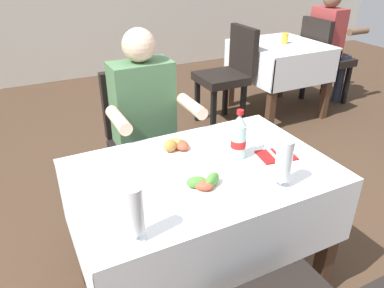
{
  "coord_description": "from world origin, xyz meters",
  "views": [
    {
      "loc": [
        -0.72,
        -1.35,
        1.65
      ],
      "look_at": [
        -0.03,
        0.02,
        0.84
      ],
      "focal_mm": 34.95,
      "sensor_mm": 36.0,
      "label": 1
    }
  ],
  "objects_px": {
    "beer_glass_left": "(283,164)",
    "background_dining_table": "(279,62)",
    "cola_bottle_primary": "(239,138)",
    "background_table_tumbler": "(285,38)",
    "plate_far_diner": "(173,148)",
    "background_chair_left": "(229,71)",
    "napkin_cutlery_set": "(276,155)",
    "plate_near_camera": "(208,185)",
    "main_dining_table": "(201,201)",
    "background_patron": "(329,41)",
    "chair_far_diner_seat": "(145,138)",
    "background_chair_right": "(323,56)",
    "seated_diner_far": "(147,123)",
    "beer_glass_middle": "(135,214)"
  },
  "relations": [
    {
      "from": "background_chair_left",
      "to": "background_table_tumbler",
      "type": "distance_m",
      "value": 0.7
    },
    {
      "from": "plate_near_camera",
      "to": "plate_far_diner",
      "type": "height_order",
      "value": "plate_far_diner"
    },
    {
      "from": "cola_bottle_primary",
      "to": "napkin_cutlery_set",
      "type": "height_order",
      "value": "cola_bottle_primary"
    },
    {
      "from": "main_dining_table",
      "to": "plate_near_camera",
      "type": "distance_m",
      "value": 0.25
    },
    {
      "from": "chair_far_diner_seat",
      "to": "cola_bottle_primary",
      "type": "relative_size",
      "value": 3.97
    },
    {
      "from": "seated_diner_far",
      "to": "background_chair_right",
      "type": "distance_m",
      "value": 2.77
    },
    {
      "from": "napkin_cutlery_set",
      "to": "background_chair_right",
      "type": "distance_m",
      "value": 2.84
    },
    {
      "from": "chair_far_diner_seat",
      "to": "plate_near_camera",
      "type": "relative_size",
      "value": 4.03
    },
    {
      "from": "background_chair_left",
      "to": "background_table_tumbler",
      "type": "height_order",
      "value": "background_chair_left"
    },
    {
      "from": "plate_far_diner",
      "to": "plate_near_camera",
      "type": "bearing_deg",
      "value": -90.56
    },
    {
      "from": "napkin_cutlery_set",
      "to": "background_patron",
      "type": "xyz_separation_m",
      "value": [
        2.18,
        1.86,
        -0.05
      ]
    },
    {
      "from": "beer_glass_left",
      "to": "napkin_cutlery_set",
      "type": "bearing_deg",
      "value": 56.03
    },
    {
      "from": "chair_far_diner_seat",
      "to": "background_chair_right",
      "type": "bearing_deg",
      "value": 22.09
    },
    {
      "from": "chair_far_diner_seat",
      "to": "napkin_cutlery_set",
      "type": "height_order",
      "value": "chair_far_diner_seat"
    },
    {
      "from": "napkin_cutlery_set",
      "to": "background_chair_left",
      "type": "height_order",
      "value": "background_chair_left"
    },
    {
      "from": "napkin_cutlery_set",
      "to": "plate_far_diner",
      "type": "bearing_deg",
      "value": 148.1
    },
    {
      "from": "beer_glass_left",
      "to": "cola_bottle_primary",
      "type": "distance_m",
      "value": 0.29
    },
    {
      "from": "beer_glass_left",
      "to": "background_table_tumbler",
      "type": "height_order",
      "value": "beer_glass_left"
    },
    {
      "from": "main_dining_table",
      "to": "cola_bottle_primary",
      "type": "height_order",
      "value": "cola_bottle_primary"
    },
    {
      "from": "napkin_cutlery_set",
      "to": "background_dining_table",
      "type": "bearing_deg",
      "value": 50.89
    },
    {
      "from": "plate_far_diner",
      "to": "background_dining_table",
      "type": "relative_size",
      "value": 0.3
    },
    {
      "from": "plate_far_diner",
      "to": "beer_glass_middle",
      "type": "bearing_deg",
      "value": -125.7
    },
    {
      "from": "plate_far_diner",
      "to": "cola_bottle_primary",
      "type": "xyz_separation_m",
      "value": [
        0.25,
        -0.19,
        0.08
      ]
    },
    {
      "from": "chair_far_diner_seat",
      "to": "plate_near_camera",
      "type": "bearing_deg",
      "value": -93.23
    },
    {
      "from": "background_dining_table",
      "to": "background_chair_right",
      "type": "xyz_separation_m",
      "value": [
        0.62,
        0.0,
        -0.01
      ]
    },
    {
      "from": "main_dining_table",
      "to": "seated_diner_far",
      "type": "distance_m",
      "value": 0.69
    },
    {
      "from": "main_dining_table",
      "to": "background_patron",
      "type": "xyz_separation_m",
      "value": [
        2.56,
        1.8,
        0.13
      ]
    },
    {
      "from": "plate_near_camera",
      "to": "beer_glass_left",
      "type": "bearing_deg",
      "value": -22.44
    },
    {
      "from": "plate_near_camera",
      "to": "beer_glass_left",
      "type": "height_order",
      "value": "beer_glass_left"
    },
    {
      "from": "beer_glass_left",
      "to": "background_chair_left",
      "type": "relative_size",
      "value": 0.22
    },
    {
      "from": "plate_near_camera",
      "to": "beer_glass_middle",
      "type": "relative_size",
      "value": 1.12
    },
    {
      "from": "background_chair_right",
      "to": "background_table_tumbler",
      "type": "xyz_separation_m",
      "value": [
        -0.6,
        -0.02,
        0.26
      ]
    },
    {
      "from": "cola_bottle_primary",
      "to": "background_dining_table",
      "type": "relative_size",
      "value": 0.28
    },
    {
      "from": "cola_bottle_primary",
      "to": "background_table_tumbler",
      "type": "relative_size",
      "value": 2.22
    },
    {
      "from": "background_chair_right",
      "to": "plate_near_camera",
      "type": "bearing_deg",
      "value": -142.73
    },
    {
      "from": "seated_diner_far",
      "to": "background_dining_table",
      "type": "height_order",
      "value": "seated_diner_far"
    },
    {
      "from": "plate_near_camera",
      "to": "background_table_tumbler",
      "type": "relative_size",
      "value": 2.19
    },
    {
      "from": "background_chair_left",
      "to": "background_patron",
      "type": "xyz_separation_m",
      "value": [
        1.3,
        0.0,
        0.16
      ]
    },
    {
      "from": "background_chair_left",
      "to": "beer_glass_left",
      "type": "bearing_deg",
      "value": -116.44
    },
    {
      "from": "background_patron",
      "to": "chair_far_diner_seat",
      "type": "bearing_deg",
      "value": -158.29
    },
    {
      "from": "plate_far_diner",
      "to": "napkin_cutlery_set",
      "type": "bearing_deg",
      "value": -31.9
    },
    {
      "from": "plate_far_diner",
      "to": "background_chair_left",
      "type": "bearing_deg",
      "value": 50.57
    },
    {
      "from": "beer_glass_left",
      "to": "background_patron",
      "type": "relative_size",
      "value": 0.17
    },
    {
      "from": "chair_far_diner_seat",
      "to": "beer_glass_middle",
      "type": "xyz_separation_m",
      "value": [
        -0.41,
        -1.08,
        0.31
      ]
    },
    {
      "from": "napkin_cutlery_set",
      "to": "background_chair_left",
      "type": "bearing_deg",
      "value": 64.48
    },
    {
      "from": "plate_far_diner",
      "to": "napkin_cutlery_set",
      "type": "relative_size",
      "value": 1.31
    },
    {
      "from": "beer_glass_left",
      "to": "background_patron",
      "type": "height_order",
      "value": "background_patron"
    },
    {
      "from": "beer_glass_left",
      "to": "background_dining_table",
      "type": "height_order",
      "value": "beer_glass_left"
    },
    {
      "from": "chair_far_diner_seat",
      "to": "seated_diner_far",
      "type": "xyz_separation_m",
      "value": [
        -0.02,
        -0.11,
        0.16
      ]
    },
    {
      "from": "background_patron",
      "to": "beer_glass_middle",
      "type": "bearing_deg",
      "value": -144.72
    }
  ]
}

